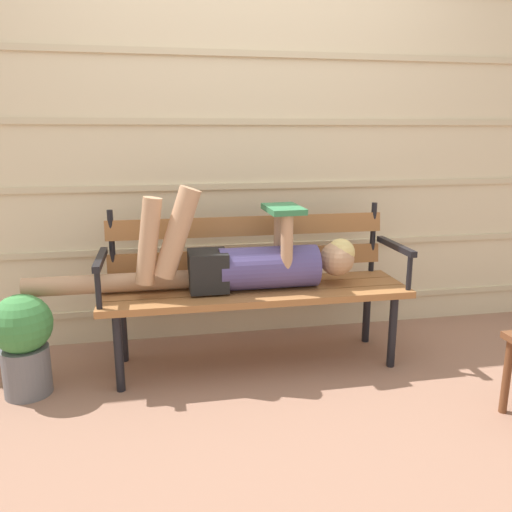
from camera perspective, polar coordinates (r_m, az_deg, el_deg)
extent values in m
plane|color=#936B56|center=(2.77, 0.66, -13.28)|extent=(12.00, 12.00, 0.00)
cube|color=beige|center=(3.12, -1.78, 11.30)|extent=(4.33, 0.06, 2.25)
cube|color=beige|center=(3.27, -1.56, -5.40)|extent=(4.33, 0.02, 0.04)
cube|color=beige|center=(3.16, -1.60, 1.03)|extent=(4.33, 0.02, 0.04)
cube|color=beige|center=(3.10, -1.65, 7.81)|extent=(4.33, 0.02, 0.04)
cube|color=beige|center=(3.09, -1.70, 14.75)|extent=(4.33, 0.02, 0.04)
cube|color=beige|center=(3.12, -1.75, 21.67)|extent=(4.33, 0.02, 0.04)
cube|color=#9E6638|center=(2.62, 0.63, -4.98)|extent=(1.64, 0.14, 0.04)
cube|color=#9E6638|center=(2.76, 0.00, -4.00)|extent=(1.64, 0.14, 0.04)
cube|color=#9E6638|center=(2.90, -0.57, -3.10)|extent=(1.64, 0.14, 0.04)
cube|color=#9E6638|center=(2.93, -0.82, -0.26)|extent=(1.57, 0.05, 0.11)
cube|color=#9E6638|center=(2.89, -0.83, 3.36)|extent=(1.57, 0.05, 0.11)
cylinder|color=black|center=(2.88, -15.75, 0.88)|extent=(0.03, 0.03, 0.41)
cylinder|color=black|center=(3.13, 12.89, 2.06)|extent=(0.03, 0.03, 0.41)
cylinder|color=black|center=(2.64, -15.06, -10.44)|extent=(0.04, 0.04, 0.40)
cylinder|color=black|center=(2.90, 14.97, -8.19)|extent=(0.04, 0.04, 0.40)
cylinder|color=black|center=(2.96, -14.62, -7.68)|extent=(0.04, 0.04, 0.40)
cylinder|color=black|center=(3.20, 12.25, -5.94)|extent=(0.04, 0.04, 0.40)
cube|color=black|center=(2.67, -16.97, -0.35)|extent=(0.04, 0.43, 0.03)
cylinder|color=black|center=(2.53, -17.20, -3.51)|extent=(0.03, 0.03, 0.20)
cube|color=black|center=(2.95, 15.31, 1.07)|extent=(0.04, 0.43, 0.03)
cylinder|color=black|center=(2.83, 16.73, -1.68)|extent=(0.03, 0.03, 0.20)
cylinder|color=#514784|center=(2.74, 1.39, -1.29)|extent=(0.53, 0.23, 0.23)
cube|color=black|center=(2.69, -5.38, -1.62)|extent=(0.20, 0.22, 0.20)
sphere|color=tan|center=(2.83, 9.01, -0.30)|extent=(0.19, 0.19, 0.19)
sphere|color=#E0C67A|center=(2.83, 9.42, 0.37)|extent=(0.16, 0.16, 0.16)
cylinder|color=tan|center=(2.57, -8.78, 2.57)|extent=(0.25, 0.11, 0.47)
cylinder|color=tan|center=(2.58, -11.90, 1.63)|extent=(0.15, 0.09, 0.44)
cylinder|color=tan|center=(2.76, -16.00, -2.94)|extent=(0.85, 0.10, 0.10)
cylinder|color=tan|center=(2.64, 3.46, 1.48)|extent=(0.06, 0.06, 0.30)
cylinder|color=tan|center=(2.79, 2.65, 2.17)|extent=(0.06, 0.06, 0.30)
cube|color=#337A4C|center=(2.69, 3.09, 5.25)|extent=(0.20, 0.26, 0.04)
cylinder|color=brown|center=(2.64, 26.17, -11.92)|extent=(0.04, 0.04, 0.36)
cylinder|color=slate|center=(2.79, -24.18, -11.60)|extent=(0.22, 0.22, 0.24)
sphere|color=#3D8442|center=(2.70, -24.68, -6.90)|extent=(0.29, 0.29, 0.29)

